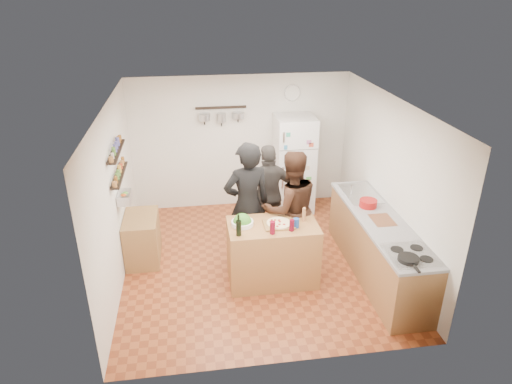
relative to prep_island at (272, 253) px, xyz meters
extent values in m
plane|color=brown|center=(-0.15, 0.49, -0.46)|extent=(4.20, 4.20, 0.00)
plane|color=white|center=(-0.15, 0.49, 2.04)|extent=(4.20, 4.20, 0.00)
plane|color=silver|center=(-0.15, 2.59, 0.79)|extent=(4.00, 0.00, 4.00)
plane|color=silver|center=(-2.15, 0.49, 0.79)|extent=(0.00, 4.20, 4.20)
plane|color=silver|center=(1.85, 0.49, 0.79)|extent=(0.00, 4.20, 4.20)
cube|color=#A5743C|center=(0.00, 0.00, 0.00)|extent=(1.25, 0.72, 0.91)
cube|color=brown|center=(0.08, -0.02, 0.47)|extent=(0.42, 0.34, 0.02)
cylinder|color=beige|center=(0.08, -0.02, 0.48)|extent=(0.34, 0.34, 0.02)
cylinder|color=white|center=(-0.42, 0.05, 0.49)|extent=(0.31, 0.31, 0.06)
cylinder|color=black|center=(-0.50, -0.22, 0.56)|extent=(0.07, 0.07, 0.22)
cylinder|color=maroon|center=(-0.05, -0.24, 0.54)|extent=(0.07, 0.07, 0.18)
cylinder|color=#510617|center=(0.22, -0.20, 0.54)|extent=(0.07, 0.07, 0.16)
cylinder|color=#AA7247|center=(0.45, 0.05, 0.54)|extent=(0.05, 0.05, 0.17)
cylinder|color=navy|center=(0.30, -0.12, 0.52)|extent=(0.08, 0.08, 0.13)
imported|color=black|center=(-0.29, 0.53, 0.52)|extent=(0.79, 0.59, 1.95)
imported|color=black|center=(0.34, 0.44, 0.45)|extent=(0.97, 0.81, 1.82)
imported|color=#2F2C2A|center=(0.14, 1.11, 0.39)|extent=(1.01, 0.47, 1.68)
cube|color=#9E7042|center=(1.55, -0.06, -0.01)|extent=(0.63, 2.63, 0.90)
cube|color=white|center=(1.55, -1.01, 0.46)|extent=(0.60, 0.62, 0.02)
cylinder|color=black|center=(1.45, -1.13, 0.49)|extent=(0.26, 0.26, 0.05)
cube|color=silver|center=(1.55, 0.79, 0.46)|extent=(0.50, 0.80, 0.03)
cube|color=brown|center=(1.55, -0.11, 0.46)|extent=(0.30, 0.40, 0.02)
cylinder|color=#9D1211|center=(1.50, 0.33, 0.52)|extent=(0.26, 0.26, 0.11)
cube|color=white|center=(0.80, 2.24, 0.45)|extent=(0.70, 0.68, 1.80)
cylinder|color=silver|center=(0.80, 2.57, 1.69)|extent=(0.30, 0.03, 0.30)
cube|color=black|center=(-2.08, 0.69, 1.04)|extent=(0.12, 1.00, 0.02)
cube|color=black|center=(-2.08, 0.69, 1.40)|extent=(0.12, 1.00, 0.02)
cube|color=silver|center=(-2.05, 0.69, 0.69)|extent=(0.18, 0.35, 0.14)
cube|color=#96693F|center=(-1.89, 0.83, -0.09)|extent=(0.50, 0.80, 0.73)
cube|color=black|center=(-0.50, 2.49, 1.49)|extent=(0.90, 0.04, 0.04)
camera|label=1|loc=(-1.03, -5.45, 3.51)|focal=32.00mm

